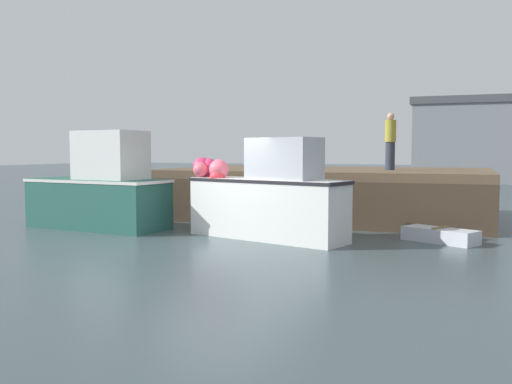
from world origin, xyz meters
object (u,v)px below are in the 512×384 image
fishing_boat_near_right (267,197)px  rowboat (440,235)px  fishing_boat_near_left (101,191)px  dockworker (390,141)px  mooring_buoy_foreground (113,222)px

fishing_boat_near_right → rowboat: fishing_boat_near_right is taller
fishing_boat_near_right → rowboat: size_ratio=2.36×
fishing_boat_near_left → dockworker: size_ratio=2.43×
fishing_boat_near_left → rowboat: 9.09m
rowboat → dockworker: dockworker is taller
fishing_boat_near_left → dockworker: bearing=32.4°
fishing_boat_near_right → fishing_boat_near_left: bearing=178.4°
fishing_boat_near_left → mooring_buoy_foreground: (0.72, -0.49, -0.78)m
fishing_boat_near_right → rowboat: bearing=12.9°
rowboat → fishing_boat_near_left: bearing=-175.0°
mooring_buoy_foreground → rowboat: bearing=8.8°
dockworker → mooring_buoy_foreground: size_ratio=2.88×
rowboat → dockworker: bearing=113.6°
fishing_boat_near_left → fishing_boat_near_right: size_ratio=0.98×
rowboat → fishing_boat_near_right: bearing=-167.1°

